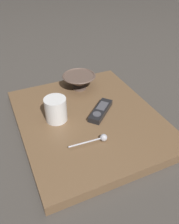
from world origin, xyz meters
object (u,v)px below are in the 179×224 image
object	(u,v)px
coffee_mug	(56,109)
teaspoon	(100,138)
cereal_bowl	(79,81)
tv_remote_near	(101,111)

from	to	relation	value
coffee_mug	teaspoon	size ratio (longest dim) A/B	0.67
cereal_bowl	coffee_mug	size ratio (longest dim) A/B	1.61
teaspoon	tv_remote_near	size ratio (longest dim) A/B	0.98
teaspoon	tv_remote_near	world-z (taller)	teaspoon
teaspoon	cereal_bowl	bearing A→B (deg)	-100.60
coffee_mug	tv_remote_near	world-z (taller)	coffee_mug
teaspoon	tv_remote_near	bearing A→B (deg)	-116.55
teaspoon	coffee_mug	bearing A→B (deg)	-60.51
cereal_bowl	tv_remote_near	size ratio (longest dim) A/B	1.07
cereal_bowl	tv_remote_near	bearing A→B (deg)	91.53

